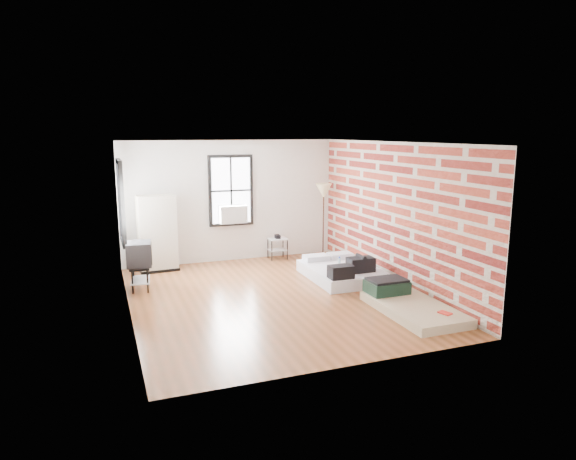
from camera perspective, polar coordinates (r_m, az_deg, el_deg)
name	(u,v)px	position (r m, az deg, el deg)	size (l,w,h in m)	color
ground	(273,297)	(9.48, -1.70, -7.50)	(6.00, 6.00, 0.00)	brown
room_shell	(278,200)	(9.50, -1.14, 3.31)	(5.02, 6.02, 2.80)	silver
mattress_main	(343,271)	(10.66, 6.08, -4.56)	(1.36, 1.83, 0.58)	white
mattress_bare	(407,303)	(9.03, 13.09, -7.90)	(1.01, 1.92, 0.41)	tan
wardrobe	(157,233)	(11.44, -14.33, -0.38)	(0.86, 0.53, 1.65)	black
side_table	(278,243)	(12.19, -1.17, -1.44)	(0.44, 0.35, 0.58)	black
floor_lamp	(324,194)	(12.23, 3.99, 3.99)	(0.38, 0.38, 1.77)	black
tv_stand	(139,256)	(10.19, -16.17, -2.77)	(0.51, 0.69, 0.92)	black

